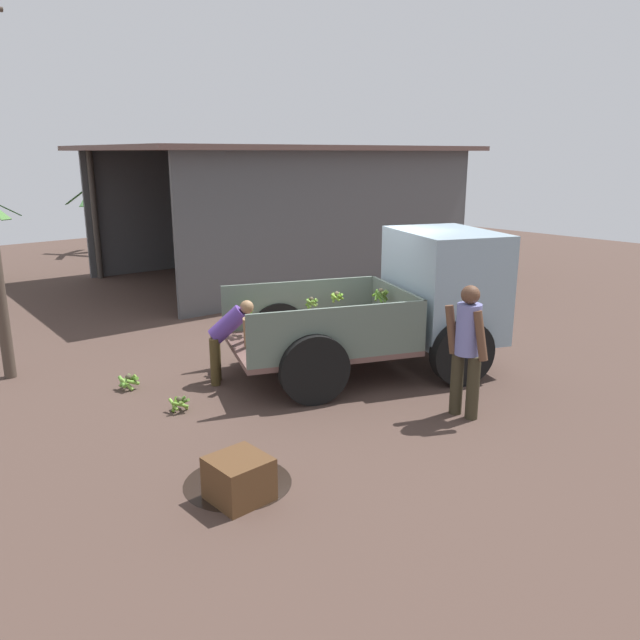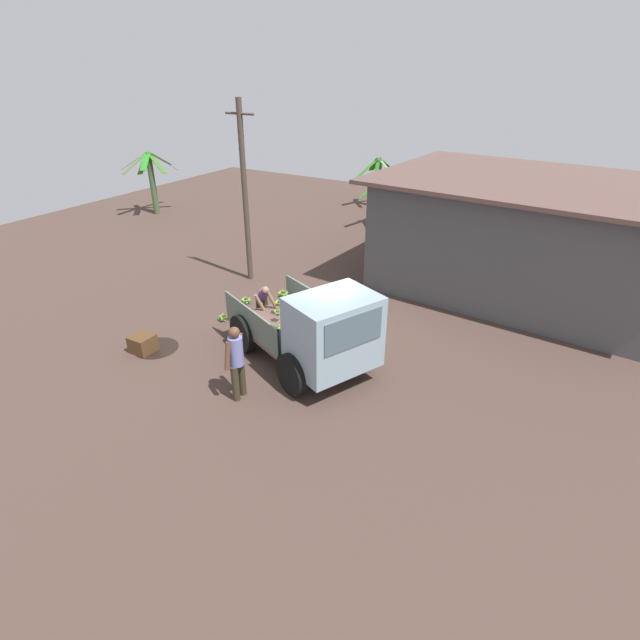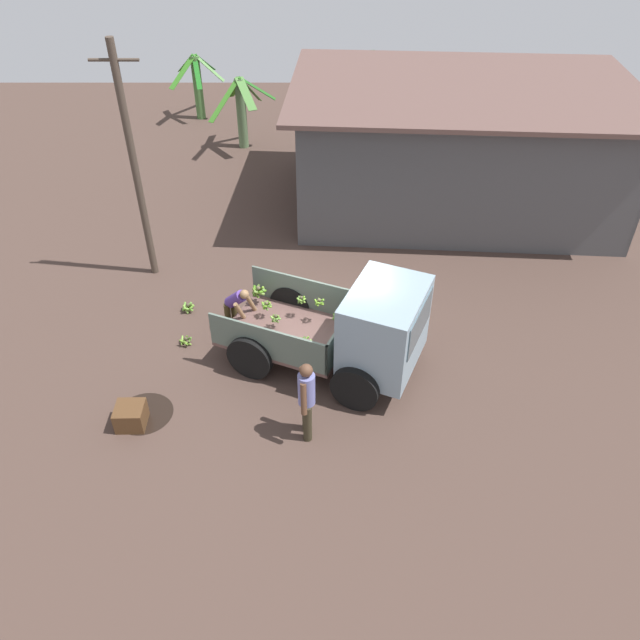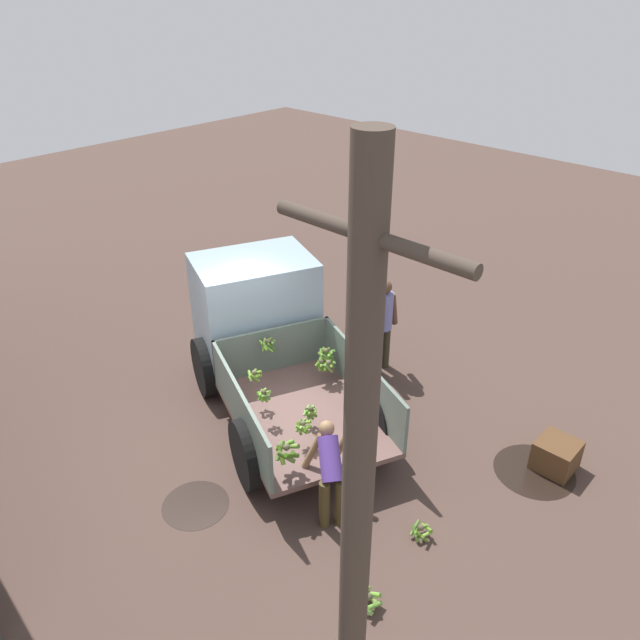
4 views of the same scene
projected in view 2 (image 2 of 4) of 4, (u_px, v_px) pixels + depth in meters
The scene contains 15 objects.
ground at pixel (318, 347), 13.03m from camera, with size 36.00×36.00×0.00m, color #48362E.
mud_patch_0 at pixel (156, 348), 12.96m from camera, with size 1.13×1.13×0.01m, color black.
mud_patch_1 at pixel (327, 319), 14.40m from camera, with size 0.89×0.89×0.01m, color black.
cargo_truck at pixel (322, 332), 11.37m from camera, with size 4.51×3.36×2.17m.
warehouse_shed at pixel (558, 216), 14.81m from camera, with size 10.04×7.15×3.51m.
utility_pole at pixel (245, 193), 15.76m from camera, with size 1.05×0.18×5.70m.
banana_palm_0 at pixel (518, 194), 22.18m from camera, with size 2.43×2.01×2.43m.
banana_palm_1 at pixel (152, 179), 23.58m from camera, with size 2.19×2.97×2.91m.
banana_palm_2 at pixel (378, 181), 24.99m from camera, with size 2.02×2.40×2.41m.
banana_palm_4 at pixel (390, 197), 21.91m from camera, with size 2.19×2.32×2.45m.
person_foreground_visitor at pixel (236, 359), 10.65m from camera, with size 0.34×0.66×1.75m.
person_worker_loading at pixel (263, 300), 13.83m from camera, with size 0.78×0.76×1.26m.
banana_bunch_on_ground_0 at pixel (223, 317), 14.26m from camera, with size 0.27×0.27×0.21m.
banana_bunch_on_ground_1 at pixel (246, 300), 15.25m from camera, with size 0.28×0.28×0.23m.
wooden_crate_0 at pixel (143, 344), 12.73m from camera, with size 0.55×0.55×0.45m, color #51341D.
Camera 2 is at (5.86, -9.58, 6.65)m, focal length 28.00 mm.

